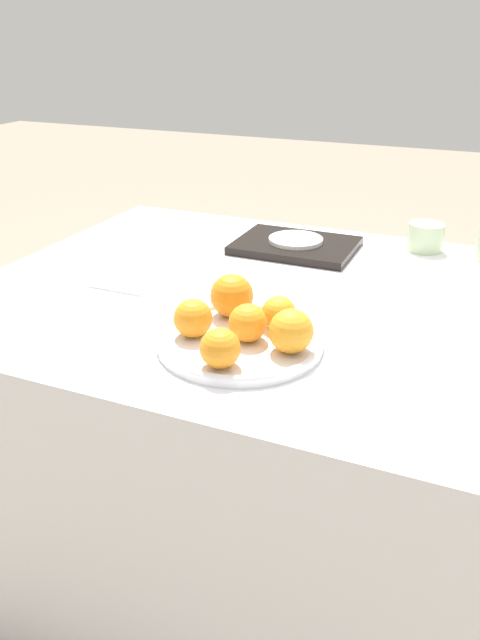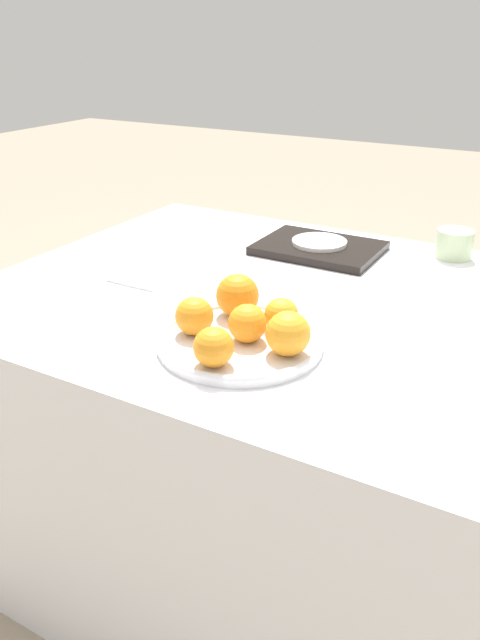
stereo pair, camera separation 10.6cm
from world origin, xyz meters
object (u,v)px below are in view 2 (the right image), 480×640
at_px(fruit_platter, 240,340).
at_px(napkin, 150,274).
at_px(orange_2, 237,295).
at_px(orange_4, 281,315).
at_px(orange_3, 194,316).
at_px(cup_0, 454,244).
at_px(orange_5, 213,347).
at_px(serving_tray, 319,248).
at_px(side_plate, 319,242).
at_px(orange_0, 247,323).
at_px(orange_1, 288,334).

relative_size(fruit_platter, napkin, 1.93).
height_order(orange_2, orange_4, orange_2).
distance_m(orange_3, cup_0, 0.73).
bearing_deg(napkin, orange_5, -40.16).
height_order(orange_5, serving_tray, orange_5).
height_order(orange_5, side_plate, orange_5).
xyz_separation_m(orange_0, napkin, (-0.35, 0.19, -0.04)).
bearing_deg(side_plate, orange_1, -72.26).
bearing_deg(side_plate, fruit_platter, -81.69).
bearing_deg(orange_3, orange_0, 12.72).
height_order(orange_3, napkin, orange_3).
bearing_deg(serving_tray, side_plate, 0.00).
bearing_deg(orange_3, cup_0, 66.27).
relative_size(orange_3, orange_4, 1.11).
bearing_deg(orange_4, orange_1, -56.89).
bearing_deg(orange_4, side_plate, 104.98).
height_order(orange_4, cup_0, orange_4).
bearing_deg(orange_4, orange_3, -145.72).
bearing_deg(fruit_platter, orange_0, -3.58).
bearing_deg(orange_0, napkin, 151.26).
relative_size(side_plate, napkin, 0.90).
xyz_separation_m(orange_0, orange_3, (-0.09, -0.02, 0.00)).
xyz_separation_m(orange_2, serving_tray, (-0.03, 0.45, -0.04)).
bearing_deg(orange_2, serving_tray, 93.30).
bearing_deg(cup_0, orange_4, -106.14).
bearing_deg(orange_5, cup_0, 74.61).
bearing_deg(orange_2, orange_4, -9.97).
bearing_deg(napkin, orange_2, -21.31).
bearing_deg(fruit_platter, orange_5, -84.43).
bearing_deg(orange_5, orange_2, 108.54).
distance_m(orange_1, orange_5, 0.13).
bearing_deg(orange_0, orange_1, -6.08).
bearing_deg(fruit_platter, orange_3, -164.37).
relative_size(orange_1, side_plate, 0.55).
height_order(orange_2, orange_3, orange_2).
distance_m(orange_2, orange_5, 0.19).
xyz_separation_m(serving_tray, side_plate, (0.00, 0.00, 0.02)).
bearing_deg(orange_3, serving_tray, 89.85).
bearing_deg(serving_tray, cup_0, 22.48).
bearing_deg(cup_0, orange_0, -107.24).
bearing_deg(cup_0, orange_5, -105.39).
xyz_separation_m(orange_5, cup_0, (0.21, 0.75, -0.01)).
distance_m(orange_1, cup_0, 0.67).
bearing_deg(orange_1, orange_2, 148.25).
distance_m(serving_tray, cup_0, 0.32).
distance_m(fruit_platter, orange_2, 0.11).
bearing_deg(serving_tray, orange_2, -86.70).
relative_size(orange_3, side_plate, 0.50).
xyz_separation_m(fruit_platter, orange_0, (0.01, -0.00, 0.04)).
height_order(orange_4, napkin, orange_4).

